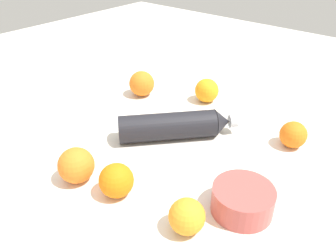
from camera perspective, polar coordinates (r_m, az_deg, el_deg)
The scene contains 9 objects.
ground_plane at distance 0.92m, azimuth -2.45°, elevation -0.91°, with size 2.40×2.40×0.00m, color silver.
water_bottle at distance 0.88m, azimuth 1.42°, elevation 0.11°, with size 0.27×0.25×0.07m.
orange_0 at distance 0.63m, azimuth 3.21°, elevation -14.99°, with size 0.07×0.07×0.07m, color orange.
orange_1 at distance 0.76m, azimuth -15.23°, elevation -6.41°, with size 0.08×0.08×0.08m, color orange.
orange_2 at distance 1.10m, azimuth -4.46°, elevation 7.14°, with size 0.08×0.08×0.08m, color orange.
orange_3 at distance 1.06m, azimuth 6.55°, elevation 5.98°, with size 0.07×0.07×0.07m, color orange.
orange_4 at distance 0.90m, azimuth 20.38°, elevation -1.38°, with size 0.07×0.07×0.07m, color orange.
orange_5 at distance 0.71m, azimuth -8.71°, elevation -9.06°, with size 0.07×0.07×0.07m, color orange.
ceramic_bowl at distance 0.69m, azimuth 12.48°, elevation -12.09°, with size 0.12×0.12×0.05m, color #B24C47.
Camera 1 is at (-0.57, -0.53, 0.49)m, focal length 36.12 mm.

